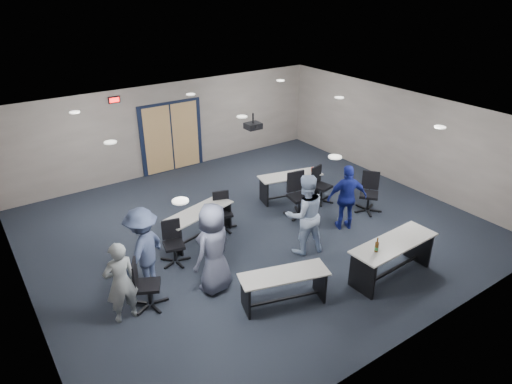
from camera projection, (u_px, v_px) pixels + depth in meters
floor at (255, 229)px, 11.02m from camera, size 10.00×10.00×0.00m
back_wall at (170, 128)px, 13.76m from camera, size 10.00×0.04×2.70m
front_wall at (418, 275)px, 7.10m from camera, size 10.00×0.04×2.70m
left_wall at (17, 245)px, 7.88m from camera, size 0.04×9.00×2.70m
right_wall at (399, 137)px, 12.99m from camera, size 0.04×9.00×2.70m
ceiling at (255, 121)px, 9.84m from camera, size 10.00×9.00×0.04m
double_door at (172, 137)px, 13.87m from camera, size 2.00×0.07×2.20m
exit_sign at (114, 100)px, 12.42m from camera, size 0.32×0.07×0.18m
ceiling_projector at (253, 126)px, 10.50m from camera, size 0.35×0.32×0.37m
ceiling_can_lights at (248, 119)px, 10.04m from camera, size 6.24×5.74×0.02m
table_front_left at (284, 283)px, 8.36m from camera, size 1.74×1.01×0.67m
table_front_right at (392, 253)px, 9.08m from camera, size 2.00×0.73×1.10m
table_back_left at (199, 220)px, 10.45m from camera, size 1.83×1.01×0.70m
table_back_right at (290, 182)px, 12.30m from camera, size 1.80×0.94×0.81m
chair_back_a at (174, 244)px, 9.55m from camera, size 0.71×0.71×0.94m
chair_back_b at (223, 212)px, 10.81m from camera, size 0.72×0.72×0.92m
chair_back_c at (300, 196)px, 11.37m from camera, size 0.81×0.81×1.13m
chair_back_d at (322, 185)px, 12.10m from camera, size 0.73×0.73×0.98m
chair_loose_left at (148, 284)px, 8.28m from camera, size 0.83×0.83×0.99m
chair_loose_right at (369, 193)px, 11.60m from camera, size 0.92×0.92×1.03m
person_gray at (121, 282)px, 7.84m from camera, size 0.59×0.40×1.58m
person_plaid at (214, 248)px, 8.57m from camera, size 1.04×0.87×1.83m
person_lightblue at (305, 214)px, 9.77m from camera, size 1.04×0.90×1.83m
person_navy at (347, 198)px, 10.73m from camera, size 1.03×0.77×1.62m
person_back at (143, 250)px, 8.61m from camera, size 1.29×1.16×1.74m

